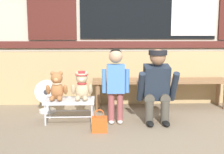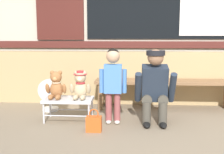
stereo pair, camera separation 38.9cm
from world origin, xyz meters
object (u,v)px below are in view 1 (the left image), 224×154
Objects in this scene: handbag_on_ground at (99,124)px; wooden_bench_long at (161,84)px; floor_fan at (47,96)px; teddy_bear_plain at (57,87)px; adult_crouching at (157,86)px; small_display_bench at (70,102)px; teddy_bear_with_hat at (82,86)px; child_standing at (116,78)px.

wooden_bench_long is at bearing 49.45° from handbag_on_ground.
wooden_bench_long is at bearing 7.52° from floor_fan.
adult_crouching is at bearing -2.30° from teddy_bear_plain.
wooden_bench_long is 1.64m from teddy_bear_plain.
small_display_bench is 0.59m from handbag_on_ground.
adult_crouching is 3.49× the size of handbag_on_ground.
teddy_bear_with_hat is at bearing 176.89° from adult_crouching.
wooden_bench_long is at bearing 27.49° from small_display_bench.
small_display_bench is at bearing -50.58° from floor_fan.
teddy_bear_plain reaches higher than wooden_bench_long.
wooden_bench_long is at bearing 30.53° from teddy_bear_with_hat.
teddy_bear_plain is (-0.16, 0.00, 0.20)m from small_display_bench.
floor_fan is (-0.22, 0.46, -0.23)m from teddy_bear_plain.
wooden_bench_long is 1.50m from small_display_bench.
wooden_bench_long is at bearing 46.47° from child_standing.
adult_crouching is at bearing -105.28° from wooden_bench_long.
teddy_bear_with_hat is at bearing 118.88° from handbag_on_ground.
small_display_bench is (-1.33, -0.69, -0.11)m from wooden_bench_long.
child_standing is at bearing -29.44° from floor_fan.
handbag_on_ground is (0.55, -0.41, -0.37)m from teddy_bear_plain.
child_standing reaches higher than floor_fan.
teddy_bear_plain is 0.78m from handbag_on_ground.
child_standing is at bearing -133.53° from wooden_bench_long.
child_standing reaches higher than wooden_bench_long.
teddy_bear_plain is at bearing 143.11° from handbag_on_ground.
teddy_bear_plain is at bearing -155.14° from wooden_bench_long.
adult_crouching is 0.91m from handbag_on_ground.
small_display_bench is at bearing 177.44° from adult_crouching.
child_standing is 1.17m from floor_fan.
child_standing is (0.59, -0.08, 0.33)m from small_display_bench.
small_display_bench is at bearing -179.23° from teddy_bear_with_hat.
adult_crouching is (0.97, -0.05, 0.01)m from teddy_bear_with_hat.
teddy_bear_plain is 1.34× the size of handbag_on_ground.
teddy_bear_with_hat is 0.75m from floor_fan.
floor_fan is (-1.51, 0.52, -0.24)m from adult_crouching.
teddy_bear_plain is 0.77m from child_standing.
small_display_bench is at bearing 133.41° from handbag_on_ground.
child_standing is 3.52× the size of handbag_on_ground.
child_standing is 1.01× the size of adult_crouching.
floor_fan is at bearing 131.35° from handbag_on_ground.
floor_fan is (-1.71, -0.23, -0.13)m from wooden_bench_long.
child_standing is at bearing 57.78° from handbag_on_ground.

